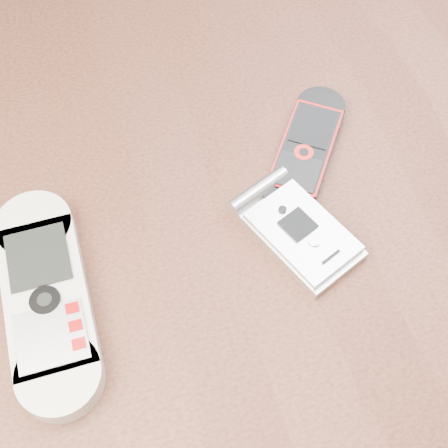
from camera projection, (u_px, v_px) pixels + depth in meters
ground at (221, 440)px, 1.13m from camera, size 4.00×4.00×0.00m
table at (219, 289)px, 0.57m from camera, size 1.20×0.80×0.75m
nokia_white at (47, 297)px, 0.45m from camera, size 0.06×0.18×0.02m
nokia_black_red at (306, 150)px, 0.52m from camera, size 0.12×0.14×0.01m
motorola_razr at (300, 232)px, 0.48m from camera, size 0.09×0.12×0.02m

